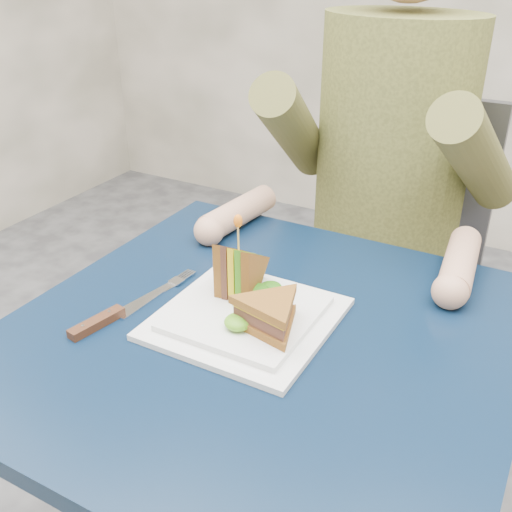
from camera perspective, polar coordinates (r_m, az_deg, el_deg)
The scene contains 12 objects.
table at distance 0.97m, azimuth 0.57°, elevation -10.91°, with size 0.75×0.75×0.73m.
chair at distance 1.58m, azimuth 12.69°, elevation 0.23°, with size 0.42×0.40×0.93m.
diner at distance 1.34m, azimuth 12.90°, elevation 12.44°, with size 0.54×0.59×0.74m.
plate at distance 0.94m, azimuth -0.95°, elevation -5.78°, with size 0.26×0.26×0.02m.
sandwich_flat at distance 0.88m, azimuth 1.34°, elevation -5.59°, with size 0.15×0.15×0.05m.
sandwich_upright at distance 0.96m, azimuth -1.65°, elevation -1.62°, with size 0.09×0.14×0.14m.
fork at distance 1.02m, azimuth -9.39°, elevation -3.62°, with size 0.03×0.18×0.01m.
knife at distance 0.97m, azimuth -13.98°, elevation -5.71°, with size 0.06×0.22×0.02m.
toothpick at distance 0.93m, azimuth -1.70°, elevation 1.79°, with size 0.00×0.00×0.06m, color tan.
toothpick_frill at distance 0.92m, azimuth -1.72°, elevation 3.35°, with size 0.01×0.01×0.02m, color orange.
lettuce_spill at distance 0.93m, azimuth -0.39°, elevation -4.48°, with size 0.15×0.13×0.02m, color #337A14, non-canonical shape.
onion_ring at distance 0.92m, azimuth 0.00°, elevation -4.53°, with size 0.04×0.04×0.01m, color #9E4C7A.
Camera 1 is at (0.36, -0.66, 1.26)m, focal length 42.00 mm.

